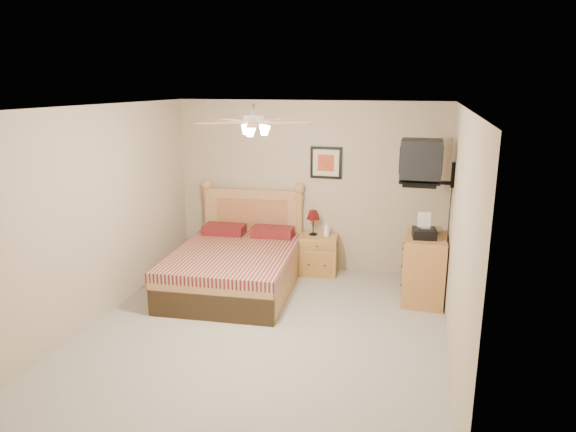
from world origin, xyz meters
name	(u,v)px	position (x,y,z in m)	size (l,w,h in m)	color
floor	(263,333)	(0.00, 0.00, 0.00)	(4.50, 4.50, 0.00)	gray
ceiling	(260,107)	(0.00, 0.00, 2.50)	(4.00, 4.50, 0.04)	white
wall_back	(308,187)	(0.00, 2.25, 1.25)	(4.00, 0.04, 2.50)	tan
wall_front	(156,316)	(0.00, -2.25, 1.25)	(4.00, 0.04, 2.50)	tan
wall_left	(98,214)	(-2.00, 0.00, 1.25)	(0.04, 4.50, 2.50)	tan
wall_right	(458,241)	(2.00, 0.00, 1.25)	(0.04, 4.50, 2.50)	tan
bed	(233,243)	(-0.76, 1.12, 0.66)	(1.55, 2.04, 1.32)	#B4804D
nightstand	(318,255)	(0.22, 2.00, 0.29)	(0.53, 0.40, 0.58)	#B57035
table_lamp	(313,223)	(0.13, 2.05, 0.76)	(0.20, 0.20, 0.37)	#540F0E
lotion_bottle	(327,229)	(0.34, 2.00, 0.69)	(0.08, 0.08, 0.22)	white
framed_picture	(326,163)	(0.27, 2.23, 1.62)	(0.46, 0.04, 0.46)	black
dresser	(424,269)	(1.73, 1.40, 0.43)	(0.51, 0.73, 0.86)	#A26E30
fax_machine	(425,226)	(1.70, 1.33, 1.02)	(0.29, 0.30, 0.30)	black
magazine_lower	(427,230)	(1.73, 1.65, 0.88)	(0.19, 0.25, 0.02)	#BBB199
magazine_upper	(427,229)	(1.72, 1.65, 0.90)	(0.19, 0.26, 0.02)	gray
wall_tv	(434,162)	(1.75, 1.34, 1.81)	(0.56, 0.46, 0.58)	black
ceiling_fan	(254,122)	(0.00, -0.20, 2.36)	(1.14, 1.14, 0.28)	silver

